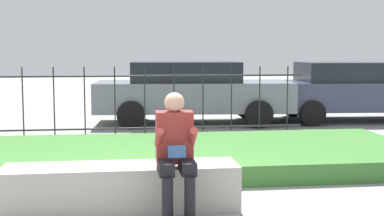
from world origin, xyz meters
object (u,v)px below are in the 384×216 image
at_px(car_parked_right, 357,90).
at_px(car_parked_center, 191,91).
at_px(stone_bench, 122,190).
at_px(person_seated_reader, 175,149).

bearing_deg(car_parked_right, car_parked_center, -176.27).
distance_m(stone_bench, person_seated_reader, 0.81).
relative_size(stone_bench, car_parked_center, 0.54).
bearing_deg(stone_bench, car_parked_right, 49.45).
relative_size(car_parked_right, car_parked_center, 0.99).
bearing_deg(car_parked_center, person_seated_reader, -94.24).
bearing_deg(car_parked_right, person_seated_reader, -122.43).
distance_m(stone_bench, car_parked_right, 8.86).
relative_size(stone_bench, person_seated_reader, 1.96).
xyz_separation_m(stone_bench, car_parked_right, (5.75, 6.72, 0.54)).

